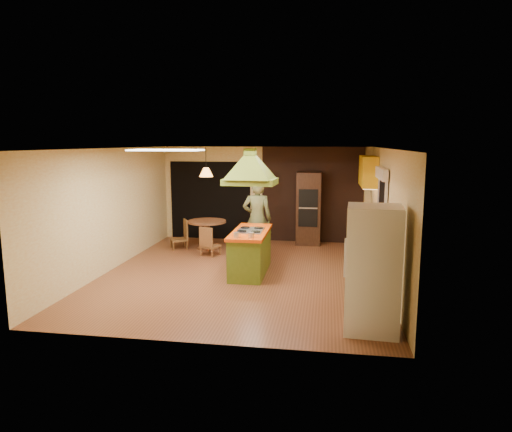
% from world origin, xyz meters
% --- Properties ---
extents(ground, '(6.50, 6.50, 0.00)m').
position_xyz_m(ground, '(0.00, 0.00, 0.00)').
color(ground, brown).
rests_on(ground, ground).
extents(room_walls, '(5.50, 6.50, 6.50)m').
position_xyz_m(room_walls, '(0.00, 0.00, 1.25)').
color(room_walls, beige).
rests_on(room_walls, ground).
extents(ceiling_plane, '(6.50, 6.50, 0.00)m').
position_xyz_m(ceiling_plane, '(0.00, 0.00, 2.50)').
color(ceiling_plane, silver).
rests_on(ceiling_plane, room_walls).
extents(brick_panel, '(2.64, 0.03, 2.50)m').
position_xyz_m(brick_panel, '(1.25, 3.23, 1.25)').
color(brick_panel, '#381E14').
rests_on(brick_panel, ground).
extents(nook_opening, '(2.20, 0.03, 2.10)m').
position_xyz_m(nook_opening, '(-1.50, 3.23, 1.05)').
color(nook_opening, black).
rests_on(nook_opening, ground).
extents(right_counter, '(0.62, 3.05, 0.92)m').
position_xyz_m(right_counter, '(2.45, 0.60, 0.46)').
color(right_counter, olive).
rests_on(right_counter, ground).
extents(upper_cabinets, '(0.34, 1.40, 0.70)m').
position_xyz_m(upper_cabinets, '(2.57, 2.20, 1.95)').
color(upper_cabinets, yellow).
rests_on(upper_cabinets, room_walls).
extents(window_right, '(0.12, 1.35, 1.06)m').
position_xyz_m(window_right, '(2.70, 0.40, 1.77)').
color(window_right, black).
rests_on(window_right, room_walls).
extents(fluor_panel, '(1.20, 0.60, 0.03)m').
position_xyz_m(fluor_panel, '(-1.10, -1.20, 2.48)').
color(fluor_panel, white).
rests_on(fluor_panel, ceiling_plane).
extents(kitchen_island, '(0.71, 1.73, 0.88)m').
position_xyz_m(kitchen_island, '(0.13, 0.11, 0.44)').
color(kitchen_island, '#5A711C').
rests_on(kitchen_island, ground).
extents(range_hood, '(1.05, 0.78, 0.79)m').
position_xyz_m(range_hood, '(0.13, 0.11, 2.25)').
color(range_hood, '#61741D').
rests_on(range_hood, ceiling_plane).
extents(man, '(0.69, 0.49, 1.80)m').
position_xyz_m(man, '(0.08, 1.32, 0.90)').
color(man, '#4B4E29').
rests_on(man, ground).
extents(refrigerator, '(0.77, 0.73, 1.77)m').
position_xyz_m(refrigerator, '(2.29, -2.47, 0.89)').
color(refrigerator, white).
rests_on(refrigerator, ground).
extents(wall_oven, '(0.62, 0.60, 1.86)m').
position_xyz_m(wall_oven, '(1.18, 2.95, 0.93)').
color(wall_oven, '#412415').
rests_on(wall_oven, ground).
extents(dining_table, '(0.94, 0.94, 0.71)m').
position_xyz_m(dining_table, '(-1.27, 2.01, 0.49)').
color(dining_table, brown).
rests_on(dining_table, ground).
extents(chair_left, '(0.54, 0.54, 0.72)m').
position_xyz_m(chair_left, '(-1.97, 1.91, 0.36)').
color(chair_left, brown).
rests_on(chair_left, ground).
extents(chair_near, '(0.49, 0.49, 0.69)m').
position_xyz_m(chair_near, '(-1.02, 1.36, 0.35)').
color(chair_near, brown).
rests_on(chair_near, ground).
extents(pendant_lamp, '(0.35, 0.35, 0.22)m').
position_xyz_m(pendant_lamp, '(-1.27, 2.01, 1.90)').
color(pendant_lamp, '#FF9E3F').
rests_on(pendant_lamp, ceiling_plane).
extents(canister_large, '(0.21, 0.21, 0.24)m').
position_xyz_m(canister_large, '(2.40, 1.43, 1.04)').
color(canister_large, '#F8EBC7').
rests_on(canister_large, right_counter).
extents(canister_medium, '(0.17, 0.17, 0.20)m').
position_xyz_m(canister_medium, '(2.40, 1.14, 1.02)').
color(canister_medium, '#FFF2CD').
rests_on(canister_medium, right_counter).
extents(canister_small, '(0.15, 0.15, 0.18)m').
position_xyz_m(canister_small, '(2.40, 0.98, 1.01)').
color(canister_small, '#FFF1CD').
rests_on(canister_small, right_counter).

